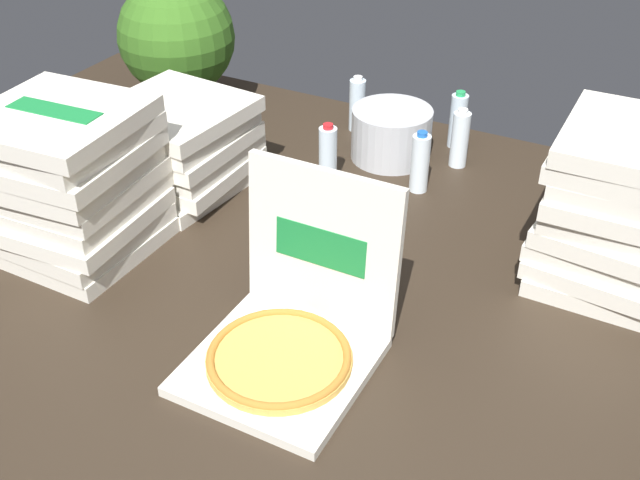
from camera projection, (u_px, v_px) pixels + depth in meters
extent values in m
cube|color=#2D2319|center=(292.00, 301.00, 2.07)|extent=(3.20, 2.40, 0.02)
cube|color=silver|center=(279.00, 366.00, 1.83)|extent=(0.41, 0.41, 0.03)
cylinder|color=gold|center=(279.00, 359.00, 1.82)|extent=(0.35, 0.35, 0.02)
torus|color=#B1712A|center=(279.00, 356.00, 1.81)|extent=(0.34, 0.34, 0.02)
cube|color=silver|center=(322.00, 245.00, 1.87)|extent=(0.41, 0.05, 0.41)
cube|color=#197A38|center=(320.00, 247.00, 1.86)|extent=(0.24, 0.01, 0.10)
cube|color=silver|center=(177.00, 178.00, 2.55)|extent=(0.45, 0.45, 0.05)
cube|color=silver|center=(182.00, 165.00, 2.52)|extent=(0.41, 0.41, 0.05)
cube|color=#197A38|center=(181.00, 158.00, 2.51)|extent=(0.26, 0.07, 0.00)
cube|color=silver|center=(179.00, 150.00, 2.51)|extent=(0.42, 0.42, 0.05)
cube|color=silver|center=(177.00, 139.00, 2.47)|extent=(0.42, 0.42, 0.05)
cube|color=silver|center=(173.00, 124.00, 2.44)|extent=(0.42, 0.42, 0.05)
cube|color=#197A38|center=(172.00, 117.00, 2.43)|extent=(0.27, 0.08, 0.00)
cube|color=silver|center=(175.00, 111.00, 2.41)|extent=(0.44, 0.44, 0.05)
cube|color=silver|center=(83.00, 238.00, 2.26)|extent=(0.41, 0.41, 0.05)
cube|color=#197A38|center=(81.00, 231.00, 2.24)|extent=(0.26, 0.08, 0.00)
cube|color=silver|center=(77.00, 225.00, 2.23)|extent=(0.41, 0.41, 0.05)
cube|color=silver|center=(76.00, 213.00, 2.19)|extent=(0.43, 0.43, 0.05)
cube|color=#197A38|center=(74.00, 205.00, 2.18)|extent=(0.27, 0.09, 0.00)
cube|color=silver|center=(73.00, 194.00, 2.18)|extent=(0.42, 0.42, 0.05)
cube|color=#197A38|center=(71.00, 187.00, 2.17)|extent=(0.27, 0.09, 0.00)
cube|color=silver|center=(72.00, 179.00, 2.15)|extent=(0.43, 0.43, 0.05)
cube|color=silver|center=(63.00, 166.00, 2.12)|extent=(0.44, 0.44, 0.05)
cube|color=#197A38|center=(61.00, 158.00, 2.10)|extent=(0.27, 0.10, 0.00)
cube|color=silver|center=(63.00, 152.00, 2.08)|extent=(0.43, 0.43, 0.05)
cube|color=silver|center=(60.00, 133.00, 2.07)|extent=(0.41, 0.41, 0.05)
cube|color=silver|center=(56.00, 119.00, 2.03)|extent=(0.43, 0.43, 0.05)
cube|color=#197A38|center=(54.00, 110.00, 2.01)|extent=(0.27, 0.09, 0.00)
cube|color=silver|center=(613.00, 270.00, 2.13)|extent=(0.41, 0.41, 0.05)
cube|color=silver|center=(616.00, 257.00, 2.10)|extent=(0.44, 0.44, 0.05)
cube|color=#197A38|center=(618.00, 249.00, 2.08)|extent=(0.27, 0.10, 0.00)
cube|color=silver|center=(618.00, 238.00, 2.09)|extent=(0.43, 0.43, 0.05)
cube|color=silver|center=(627.00, 227.00, 2.04)|extent=(0.44, 0.44, 0.05)
cube|color=silver|center=(634.00, 209.00, 2.02)|extent=(0.41, 0.41, 0.05)
cube|color=#197A38|center=(636.00, 201.00, 2.01)|extent=(0.27, 0.08, 0.00)
cube|color=silver|center=(635.00, 195.00, 1.99)|extent=(0.41, 0.41, 0.05)
cube|color=#197A38|center=(638.00, 186.00, 1.98)|extent=(0.26, 0.08, 0.00)
cylinder|color=#B7BABF|center=(391.00, 134.00, 2.67)|extent=(0.28, 0.28, 0.18)
cylinder|color=white|center=(460.00, 140.00, 2.62)|extent=(0.06, 0.06, 0.19)
cylinder|color=white|center=(463.00, 111.00, 2.56)|extent=(0.03, 0.03, 0.02)
cylinder|color=silver|center=(357.00, 105.00, 2.85)|extent=(0.06, 0.06, 0.19)
cylinder|color=white|center=(358.00, 79.00, 2.79)|extent=(0.03, 0.03, 0.02)
cylinder|color=white|center=(420.00, 163.00, 2.48)|extent=(0.06, 0.06, 0.19)
cylinder|color=blue|center=(422.00, 134.00, 2.42)|extent=(0.03, 0.03, 0.02)
cylinder|color=silver|center=(328.00, 155.00, 2.53)|extent=(0.06, 0.06, 0.19)
cylinder|color=red|center=(328.00, 126.00, 2.47)|extent=(0.03, 0.03, 0.02)
cylinder|color=silver|center=(458.00, 121.00, 2.74)|extent=(0.06, 0.06, 0.19)
cylinder|color=#239951|center=(461.00, 94.00, 2.68)|extent=(0.03, 0.03, 0.02)
cylinder|color=#513323|center=(183.00, 98.00, 2.99)|extent=(0.20, 0.20, 0.12)
sphere|color=#315F1B|center=(176.00, 37.00, 2.85)|extent=(0.43, 0.43, 0.43)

